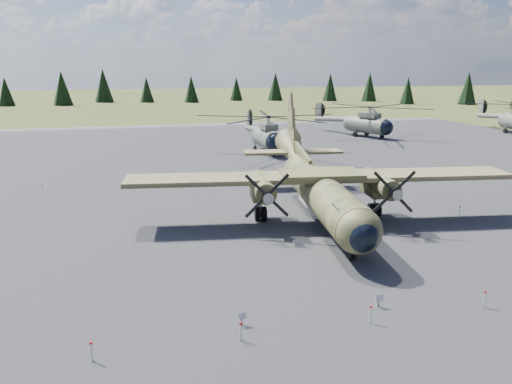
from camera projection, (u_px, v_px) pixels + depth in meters
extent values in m
plane|color=brown|center=(254.00, 233.00, 34.74)|extent=(500.00, 500.00, 0.00)
cube|color=slate|center=(226.00, 198.00, 44.13)|extent=(120.00, 120.00, 0.04)
cylinder|color=#363A1F|center=(322.00, 193.00, 36.66)|extent=(5.28, 17.88, 2.75)
sphere|color=#363A1F|center=(359.00, 231.00, 28.14)|extent=(3.06, 3.06, 2.69)
sphere|color=black|center=(362.00, 235.00, 27.63)|extent=(2.24, 2.24, 1.98)
cube|color=black|center=(351.00, 211.00, 29.47)|extent=(2.17, 1.84, 0.54)
cone|color=#363A1F|center=(294.00, 153.00, 47.58)|extent=(3.64, 7.07, 4.13)
cube|color=#A1A3A6|center=(318.00, 204.00, 37.88)|extent=(2.70, 6.10, 0.49)
cube|color=#313A1E|center=(321.00, 177.00, 36.86)|extent=(28.65, 7.42, 0.34)
cube|color=#363A1F|center=(321.00, 174.00, 36.80)|extent=(6.34, 4.35, 0.34)
cylinder|color=#363A1F|center=(262.00, 186.00, 36.24)|extent=(2.20, 5.26, 1.47)
cube|color=#363A1F|center=(261.00, 192.00, 37.15)|extent=(1.94, 3.52, 0.79)
cone|color=gray|center=(268.00, 197.00, 33.16)|extent=(0.87, 0.98, 0.75)
cylinder|color=black|center=(261.00, 214.00, 37.55)|extent=(1.01, 1.19, 1.08)
cylinder|color=#363A1F|center=(379.00, 183.00, 37.17)|extent=(2.20, 5.26, 1.47)
cube|color=#363A1F|center=(375.00, 189.00, 38.08)|extent=(1.94, 3.52, 0.79)
cone|color=gray|center=(396.00, 194.00, 34.09)|extent=(0.87, 0.98, 0.75)
cylinder|color=black|center=(374.00, 210.00, 38.49)|extent=(1.01, 1.19, 1.08)
cube|color=#363A1F|center=(301.00, 154.00, 43.84)|extent=(1.34, 7.38, 1.65)
cube|color=#313A1E|center=(293.00, 152.00, 48.04)|extent=(9.64, 3.50, 0.22)
cylinder|color=gray|center=(352.00, 241.00, 29.52)|extent=(0.16, 0.16, 0.88)
cylinder|color=black|center=(351.00, 252.00, 29.69)|extent=(0.47, 0.96, 0.92)
cylinder|color=slate|center=(268.00, 139.00, 67.07)|extent=(2.73, 7.59, 2.62)
sphere|color=black|center=(275.00, 143.00, 63.52)|extent=(2.45, 2.45, 2.41)
sphere|color=slate|center=(261.00, 135.00, 70.63)|extent=(2.45, 2.45, 2.41)
cube|color=slate|center=(268.00, 126.00, 66.27)|extent=(1.83, 3.38, 0.79)
cylinder|color=gray|center=(268.00, 120.00, 66.08)|extent=(0.38, 0.38, 1.05)
cylinder|color=slate|center=(254.00, 129.00, 74.25)|extent=(1.00, 8.98, 1.50)
cube|color=slate|center=(248.00, 118.00, 77.64)|extent=(0.25, 1.47, 2.52)
cylinder|color=black|center=(250.00, 118.00, 77.73)|extent=(0.10, 2.73, 2.73)
cylinder|color=black|center=(274.00, 154.00, 64.47)|extent=(0.30, 0.72, 0.71)
cylinder|color=black|center=(255.00, 149.00, 68.30)|extent=(0.33, 0.84, 0.84)
cylinder|color=gray|center=(255.00, 145.00, 68.17)|extent=(0.15, 0.15, 1.52)
cylinder|color=black|center=(275.00, 148.00, 68.96)|extent=(0.33, 0.84, 0.84)
cylinder|color=gray|center=(275.00, 144.00, 68.82)|extent=(0.15, 0.15, 1.52)
cylinder|color=slate|center=(367.00, 125.00, 82.38)|extent=(5.29, 8.06, 2.65)
sphere|color=black|center=(386.00, 128.00, 79.42)|extent=(3.17, 3.17, 2.43)
sphere|color=slate|center=(350.00, 123.00, 85.36)|extent=(3.17, 3.17, 2.43)
cube|color=slate|center=(370.00, 115.00, 81.64)|extent=(2.93, 3.81, 0.79)
cylinder|color=gray|center=(370.00, 110.00, 81.45)|extent=(0.50, 0.50, 1.06)
cylinder|color=slate|center=(334.00, 119.00, 88.37)|extent=(4.19, 8.72, 1.51)
cube|color=slate|center=(318.00, 110.00, 91.15)|extent=(0.77, 1.46, 2.54)
cylinder|color=black|center=(320.00, 110.00, 91.36)|extent=(1.08, 2.58, 2.75)
cylinder|color=black|center=(382.00, 137.00, 80.28)|extent=(0.54, 0.78, 0.72)
cylinder|color=black|center=(355.00, 134.00, 82.93)|extent=(0.61, 0.90, 0.85)
cylinder|color=gray|center=(355.00, 131.00, 82.79)|extent=(0.19, 0.19, 1.54)
cylinder|color=black|center=(367.00, 133.00, 84.57)|extent=(0.61, 0.90, 0.85)
cylinder|color=gray|center=(367.00, 130.00, 84.44)|extent=(0.19, 0.19, 1.54)
sphere|color=slate|center=(505.00, 120.00, 89.69)|extent=(2.85, 2.85, 2.52)
cylinder|color=slate|center=(493.00, 116.00, 93.56)|extent=(2.21, 9.41, 1.57)
cube|color=slate|center=(481.00, 107.00, 97.19)|extent=(0.45, 1.55, 2.63)
cylinder|color=black|center=(483.00, 107.00, 97.23)|extent=(0.46, 2.83, 2.85)
cylinder|color=black|center=(505.00, 131.00, 87.37)|extent=(0.45, 0.91, 0.88)
cylinder|color=gray|center=(506.00, 128.00, 87.23)|extent=(0.17, 0.17, 1.59)
cube|color=gray|center=(242.00, 320.00, 22.30)|extent=(0.09, 0.09, 0.48)
cube|color=silver|center=(242.00, 316.00, 22.20)|extent=(0.42, 0.26, 0.27)
cube|color=gray|center=(378.00, 302.00, 24.01)|extent=(0.08, 0.08, 0.50)
cube|color=silver|center=(379.00, 298.00, 23.90)|extent=(0.42, 0.21, 0.28)
cylinder|color=silver|center=(92.00, 352.00, 19.53)|extent=(0.07, 0.07, 0.80)
cylinder|color=red|center=(91.00, 343.00, 19.43)|extent=(0.12, 0.12, 0.10)
cylinder|color=silver|center=(241.00, 332.00, 20.99)|extent=(0.07, 0.07, 0.80)
cylinder|color=red|center=(241.00, 324.00, 20.90)|extent=(0.12, 0.12, 0.10)
cylinder|color=silver|center=(371.00, 315.00, 22.46)|extent=(0.07, 0.07, 0.80)
cylinder|color=red|center=(371.00, 307.00, 22.36)|extent=(0.12, 0.12, 0.10)
cylinder|color=silver|center=(484.00, 300.00, 23.92)|extent=(0.07, 0.07, 0.80)
cylinder|color=red|center=(485.00, 292.00, 23.83)|extent=(0.12, 0.12, 0.10)
cylinder|color=silver|center=(42.00, 189.00, 45.76)|extent=(0.07, 0.07, 0.80)
cylinder|color=red|center=(42.00, 185.00, 45.67)|extent=(0.12, 0.12, 0.10)
cylinder|color=silver|center=(132.00, 184.00, 47.72)|extent=(0.07, 0.07, 0.80)
cylinder|color=red|center=(131.00, 180.00, 47.62)|extent=(0.12, 0.12, 0.10)
cylinder|color=silver|center=(214.00, 179.00, 49.67)|extent=(0.07, 0.07, 0.80)
cylinder|color=red|center=(214.00, 175.00, 49.57)|extent=(0.12, 0.12, 0.10)
cylinder|color=silver|center=(290.00, 175.00, 51.62)|extent=(0.07, 0.07, 0.80)
cylinder|color=red|center=(290.00, 171.00, 51.52)|extent=(0.12, 0.12, 0.10)
cylinder|color=silver|center=(361.00, 171.00, 53.57)|extent=(0.07, 0.07, 0.80)
cylinder|color=red|center=(361.00, 168.00, 53.48)|extent=(0.12, 0.12, 0.10)
cylinder|color=silver|center=(459.00, 211.00, 38.67)|extent=(0.07, 0.07, 0.80)
cylinder|color=red|center=(460.00, 206.00, 38.58)|extent=(0.12, 0.12, 0.10)
cone|color=black|center=(468.00, 88.00, 155.20)|extent=(5.61, 5.61, 10.01)
cone|color=black|center=(408.00, 90.00, 157.32)|extent=(4.69, 4.69, 8.38)
cone|color=black|center=(369.00, 87.00, 170.65)|extent=(5.40, 5.40, 9.65)
cone|color=black|center=(330.00, 87.00, 172.65)|extent=(5.28, 5.28, 9.43)
cone|color=black|center=(275.00, 86.00, 174.34)|extent=(5.43, 5.43, 9.70)
cone|color=black|center=(236.00, 89.00, 174.03)|extent=(4.53, 4.53, 8.09)
cone|color=black|center=(191.00, 89.00, 164.36)|extent=(4.84, 4.84, 8.64)
cone|color=black|center=(147.00, 90.00, 164.75)|extent=(4.63, 4.63, 8.26)
cone|color=black|center=(103.00, 85.00, 165.08)|extent=(6.13, 6.13, 10.94)
cone|color=black|center=(62.00, 88.00, 151.67)|extent=(5.79, 5.79, 10.34)
cone|color=black|center=(5.00, 91.00, 149.26)|extent=(4.80, 4.80, 8.57)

